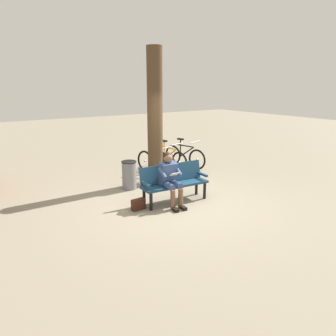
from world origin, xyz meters
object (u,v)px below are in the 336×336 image
person_reading (170,177)px  handbag (138,204)px  bicycle_orange (156,163)px  tree_trunk (155,118)px  litter_bin (129,175)px  bicycle_purple (185,156)px  bicycle_red (168,159)px  bench (173,180)px

person_reading → handbag: (0.74, -0.13, -0.54)m
person_reading → bicycle_orange: (-1.07, -2.29, -0.31)m
tree_trunk → litter_bin: bearing=5.2°
bicycle_purple → bicycle_orange: size_ratio=1.00×
tree_trunk → bicycle_purple: size_ratio=2.19×
litter_bin → bicycle_orange: 1.51m
tree_trunk → bicycle_red: bearing=-138.3°
bicycle_orange → bench: bearing=-34.9°
bench → bicycle_red: bicycle_red is taller
bicycle_purple → bicycle_red: same height
tree_trunk → bicycle_red: 2.02m
bench → tree_trunk: (-0.41, -1.45, 1.30)m
person_reading → litter_bin: bearing=-77.2°
tree_trunk → bicycle_orange: 1.66m
tree_trunk → bicycle_orange: size_ratio=2.18×
bench → tree_trunk: size_ratio=0.45×
bench → person_reading: (0.20, 0.15, 0.16)m
bicycle_purple → person_reading: bearing=-56.6°
person_reading → bicycle_orange: 2.54m
person_reading → bench: bearing=-139.5°
bench → person_reading: 0.30m
person_reading → handbag: person_reading is taller
person_reading → bicycle_purple: (-2.31, -2.52, -0.31)m
bench → tree_trunk: 1.99m
tree_trunk → bicycle_orange: (-0.45, -0.68, -1.44)m
litter_bin → bicycle_orange: (-1.31, -0.76, -0.01)m
person_reading → bicycle_red: person_reading is taller
person_reading → tree_trunk: size_ratio=0.33×
bicycle_red → bicycle_orange: (0.60, 0.25, 0.00)m
person_reading → bicycle_orange: person_reading is taller
bicycle_red → bicycle_orange: bearing=-76.6°
person_reading → handbag: bearing=-6.4°
bench → bicycle_purple: bicycle_purple is taller
handbag → tree_trunk: tree_trunk is taller
bicycle_purple → handbag: bearing=-66.1°
litter_bin → bicycle_red: (-1.91, -1.02, -0.01)m
bench → bicycle_orange: size_ratio=0.99×
handbag → tree_trunk: (-1.36, -1.47, 1.68)m
bench → tree_trunk: tree_trunk is taller
handbag → bicycle_purple: (-3.05, -2.38, 0.24)m
bicycle_purple → bicycle_orange: 1.26m
person_reading → bicycle_orange: size_ratio=0.73×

